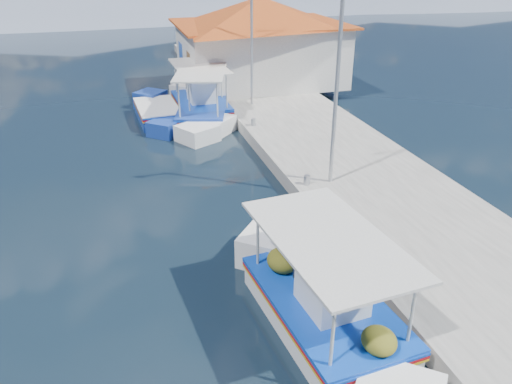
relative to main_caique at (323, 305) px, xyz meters
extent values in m
plane|color=black|center=(-1.97, 3.59, -0.46)|extent=(160.00, 160.00, 0.00)
cube|color=#AEAAA2|center=(3.93, 9.59, -0.21)|extent=(5.00, 44.00, 0.50)
cylinder|color=#A5A8AD|center=(1.83, 0.59, 0.19)|extent=(0.20, 0.20, 0.30)
cylinder|color=#A5A8AD|center=(1.83, 5.59, 0.19)|extent=(0.20, 0.20, 0.30)
cylinder|color=#A5A8AD|center=(1.83, 11.59, 0.19)|extent=(0.20, 0.20, 0.30)
cylinder|color=#A5A8AD|center=(1.83, 17.59, 0.19)|extent=(0.20, 0.20, 0.30)
cube|color=white|center=(-0.01, -0.07, -0.26)|extent=(2.40, 4.18, 0.88)
cube|color=white|center=(0.24, 2.57, -0.15)|extent=(2.06, 2.06, 0.97)
cube|color=#0D3DB0|center=(-0.01, -0.07, 0.15)|extent=(2.47, 4.30, 0.06)
cube|color=#A20D13|center=(-0.01, -0.07, 0.08)|extent=(2.47, 4.30, 0.05)
cube|color=gold|center=(-0.01, -0.07, 0.01)|extent=(2.47, 4.30, 0.04)
cube|color=#0D3DB0|center=(-0.01, -0.07, 0.21)|extent=(2.49, 4.26, 0.05)
cube|color=brown|center=(-0.01, -0.07, 0.19)|extent=(2.23, 4.08, 0.05)
cube|color=white|center=(-0.03, -0.35, 0.69)|extent=(1.22, 1.30, 1.01)
cube|color=silver|center=(-0.03, -0.35, 1.22)|extent=(1.33, 1.40, 0.06)
cylinder|color=beige|center=(-0.66, 1.68, 0.92)|extent=(0.06, 0.06, 1.48)
cylinder|color=beige|center=(0.96, 1.53, 0.92)|extent=(0.06, 0.06, 1.48)
cylinder|color=beige|center=(-0.98, -1.67, 0.92)|extent=(0.06, 0.06, 1.48)
cylinder|color=beige|center=(0.64, -1.82, 0.92)|extent=(0.06, 0.06, 1.48)
cube|color=silver|center=(-0.01, -0.07, 1.66)|extent=(2.50, 4.19, 0.06)
ellipsoid|color=#414813|center=(-0.25, 1.25, 0.45)|extent=(0.70, 0.77, 0.53)
ellipsoid|color=#414813|center=(0.43, 1.65, 0.41)|extent=(0.59, 0.65, 0.44)
ellipsoid|color=#414813|center=(0.02, -1.74, 0.42)|extent=(0.63, 0.69, 0.47)
sphere|color=#D35006|center=(0.96, 0.39, 0.88)|extent=(0.37, 0.37, 0.37)
cube|color=white|center=(0.17, 14.06, -0.24)|extent=(2.93, 4.09, 0.94)
cube|color=white|center=(-0.52, 16.44, -0.12)|extent=(1.94, 1.94, 1.04)
cube|color=white|center=(0.84, 11.76, -0.24)|extent=(1.88, 1.88, 0.89)
cube|color=#0D3DB0|center=(0.17, 14.06, 0.19)|extent=(3.02, 4.21, 0.06)
cube|color=#A20D13|center=(0.17, 14.06, 0.11)|extent=(3.02, 4.21, 0.05)
cube|color=gold|center=(0.17, 14.06, 0.04)|extent=(3.02, 4.21, 0.04)
cube|color=#183995|center=(0.17, 14.06, 0.26)|extent=(3.03, 4.18, 0.05)
cube|color=brown|center=(0.17, 14.06, 0.23)|extent=(2.76, 3.98, 0.05)
cylinder|color=beige|center=(-1.02, 15.32, 1.03)|extent=(0.07, 0.07, 1.58)
cylinder|color=beige|center=(0.50, 15.77, 1.03)|extent=(0.07, 0.07, 1.58)
cylinder|color=beige|center=(-0.16, 12.35, 1.03)|extent=(0.07, 0.07, 1.58)
cylinder|color=beige|center=(1.37, 12.79, 1.03)|extent=(0.07, 0.07, 1.58)
cube|color=silver|center=(0.17, 14.06, 1.82)|extent=(3.02, 4.12, 0.07)
cube|color=#183995|center=(-1.74, 14.95, -0.25)|extent=(1.83, 3.28, 0.90)
cube|color=#183995|center=(-1.65, 17.10, -0.14)|extent=(1.73, 1.73, 0.99)
cube|color=#183995|center=(-1.82, 12.87, -0.25)|extent=(1.68, 1.68, 0.85)
cube|color=#0D3DB0|center=(-1.74, 14.95, 0.16)|extent=(1.88, 3.38, 0.06)
cube|color=#A20D13|center=(-1.74, 14.95, 0.09)|extent=(1.88, 3.38, 0.05)
cube|color=gold|center=(-1.74, 14.95, 0.02)|extent=(1.88, 3.38, 0.04)
cube|color=white|center=(-1.74, 14.95, 0.23)|extent=(1.90, 3.35, 0.05)
cube|color=brown|center=(-1.74, 14.95, 0.20)|extent=(1.69, 3.21, 0.05)
cube|color=white|center=(0.33, 15.24, -0.24)|extent=(2.17, 4.04, 0.94)
cube|color=white|center=(0.38, 17.91, -0.12)|extent=(2.12, 2.12, 1.04)
cube|color=white|center=(0.27, 12.66, -0.24)|extent=(2.06, 2.06, 0.89)
cube|color=#0D3DB0|center=(0.33, 15.24, 0.19)|extent=(2.23, 4.16, 0.06)
cube|color=#A20D13|center=(0.33, 15.24, 0.11)|extent=(2.23, 4.16, 0.05)
cube|color=gold|center=(0.33, 15.24, 0.05)|extent=(2.23, 4.16, 0.04)
cube|color=#0D3DB0|center=(0.33, 15.24, 0.26)|extent=(2.25, 4.12, 0.05)
cube|color=brown|center=(0.33, 15.24, 0.23)|extent=(2.00, 3.95, 0.05)
cube|color=white|center=(0.32, 14.95, 0.78)|extent=(1.17, 1.31, 1.09)
cube|color=silver|center=(0.32, 14.95, 1.34)|extent=(1.28, 1.41, 0.06)
cylinder|color=beige|center=(-0.47, 16.94, 1.03)|extent=(0.07, 0.07, 1.59)
cylinder|color=beige|center=(1.19, 16.90, 1.03)|extent=(0.07, 0.07, 1.59)
cylinder|color=beige|center=(-0.54, 13.58, 1.03)|extent=(0.07, 0.07, 1.59)
cylinder|color=beige|center=(1.12, 13.55, 1.03)|extent=(0.07, 0.07, 1.59)
cube|color=silver|center=(0.33, 15.24, 1.82)|extent=(2.27, 4.04, 0.07)
cube|color=silver|center=(4.23, 18.59, 1.54)|extent=(8.00, 6.00, 3.00)
cube|color=#B04E18|center=(4.23, 18.59, 3.09)|extent=(8.64, 6.48, 0.10)
pyramid|color=#B04E18|center=(4.23, 18.59, 3.74)|extent=(10.49, 10.49, 1.40)
cube|color=brown|center=(0.25, 17.59, 1.04)|extent=(0.06, 1.00, 2.00)
cube|color=#0D3DB0|center=(0.25, 20.09, 1.64)|extent=(0.06, 1.20, 0.90)
cylinder|color=#A5A8AD|center=(2.63, 5.59, 3.04)|extent=(0.12, 0.12, 6.00)
cylinder|color=#A5A8AD|center=(2.63, 14.59, 3.04)|extent=(0.12, 0.12, 6.00)
camera|label=1|loc=(-3.77, -7.82, 6.81)|focal=35.74mm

